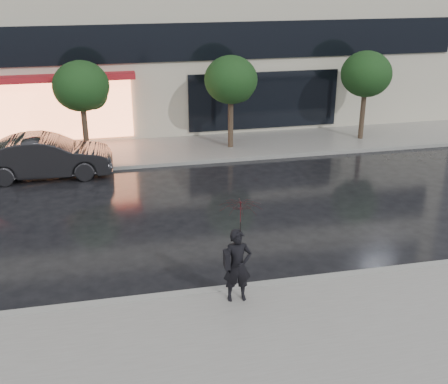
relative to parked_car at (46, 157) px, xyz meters
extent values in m
plane|color=black|center=(4.43, -8.21, -0.79)|extent=(120.00, 120.00, 0.00)
cube|color=slate|center=(4.43, -11.46, -0.73)|extent=(60.00, 4.50, 0.12)
cube|color=slate|center=(4.43, 2.04, -0.73)|extent=(60.00, 3.50, 0.12)
cube|color=gray|center=(4.43, -9.21, -0.72)|extent=(60.00, 0.25, 0.14)
cube|color=gray|center=(4.43, 0.29, -0.72)|extent=(60.00, 0.25, 0.14)
cube|color=black|center=(4.43, 3.73, 3.51)|extent=(28.00, 0.12, 1.60)
cube|color=#FF8C59|center=(0.43, 3.71, 0.81)|extent=(6.00, 0.10, 2.60)
cube|color=#A61921|center=(0.43, 3.38, 2.26)|extent=(6.40, 0.70, 0.25)
cube|color=black|center=(9.43, 3.73, 0.81)|extent=(7.00, 0.10, 2.60)
cylinder|color=#33261C|center=(1.43, 1.79, 0.31)|extent=(0.22, 0.22, 2.20)
ellipsoid|color=black|center=(1.43, 1.79, 2.21)|extent=(2.20, 2.20, 1.98)
sphere|color=black|center=(1.83, 1.99, 1.81)|extent=(1.20, 1.20, 1.20)
cylinder|color=#33261C|center=(7.43, 1.79, 0.31)|extent=(0.22, 0.22, 2.20)
ellipsoid|color=black|center=(7.43, 1.79, 2.21)|extent=(2.20, 2.20, 1.98)
sphere|color=black|center=(7.83, 1.99, 1.81)|extent=(1.20, 1.20, 1.20)
cylinder|color=#33261C|center=(13.43, 1.79, 0.31)|extent=(0.22, 0.22, 2.20)
ellipsoid|color=black|center=(13.43, 1.79, 2.21)|extent=(2.20, 2.20, 1.98)
sphere|color=black|center=(13.83, 1.99, 1.81)|extent=(1.20, 1.20, 1.20)
imported|color=black|center=(0.00, 0.00, 0.00)|extent=(4.83, 1.76, 1.58)
imported|color=black|center=(4.98, -9.71, 0.23)|extent=(0.67, 0.46, 1.79)
imported|color=#3F0B10|center=(5.04, -9.72, 1.40)|extent=(1.04, 1.05, 0.91)
cylinder|color=black|center=(5.04, -9.72, 0.89)|extent=(0.02, 0.02, 0.90)
cube|color=black|center=(4.71, -9.76, 0.44)|extent=(0.13, 0.34, 0.38)
camera|label=1|loc=(2.30, -20.69, 6.72)|focal=45.00mm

